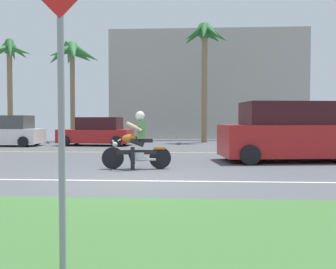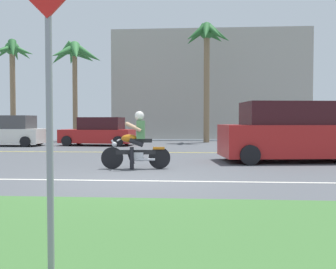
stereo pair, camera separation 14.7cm
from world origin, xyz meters
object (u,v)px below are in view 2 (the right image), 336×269
object	(u,v)px
palm_tree_0	(74,58)
parked_car_0	(8,132)
motorcyclist	(136,144)
parked_car_1	(99,132)
street_sign	(49,81)
palm_tree_2	(12,58)
suv_nearby	(292,133)
palm_tree_1	(207,43)

from	to	relation	value
palm_tree_0	parked_car_0	bearing A→B (deg)	-113.53
motorcyclist	parked_car_1	world-z (taller)	motorcyclist
palm_tree_0	street_sign	xyz separation A→B (m)	(6.79, -21.95, -3.83)
motorcyclist	palm_tree_2	distance (m)	16.72
motorcyclist	street_sign	distance (m)	7.72
suv_nearby	palm_tree_1	world-z (taller)	palm_tree_1
palm_tree_1	street_sign	world-z (taller)	palm_tree_1
motorcyclist	street_sign	xyz separation A→B (m)	(0.41, -7.64, 1.05)
suv_nearby	palm_tree_2	distance (m)	18.63
suv_nearby	parked_car_1	distance (m)	11.61
parked_car_1	street_sign	size ratio (longest dim) A/B	1.40
parked_car_0	palm_tree_1	bearing A→B (deg)	20.15
parked_car_1	palm_tree_0	bearing A→B (deg)	122.48
motorcyclist	palm_tree_1	xyz separation A→B (m)	(2.43, 13.35, 5.57)
motorcyclist	palm_tree_1	world-z (taller)	palm_tree_1
parked_car_0	palm_tree_0	world-z (taller)	palm_tree_0
suv_nearby	palm_tree_0	size ratio (longest dim) A/B	0.75
palm_tree_1	palm_tree_0	bearing A→B (deg)	173.84
palm_tree_2	motorcyclist	bearing A→B (deg)	-52.00
palm_tree_2	palm_tree_0	bearing A→B (deg)	25.10
parked_car_1	street_sign	bearing A→B (deg)	-76.99
palm_tree_0	palm_tree_2	bearing A→B (deg)	-154.90
parked_car_0	palm_tree_2	size ratio (longest dim) A/B	0.63
parked_car_1	palm_tree_1	world-z (taller)	palm_tree_1
parked_car_1	palm_tree_2	xyz separation A→B (m)	(-6.21, 2.60, 4.60)
motorcyclist	parked_car_0	bearing A→B (deg)	132.55
parked_car_1	palm_tree_2	bearing A→B (deg)	157.26
palm_tree_2	suv_nearby	bearing A→B (deg)	-34.67
suv_nearby	parked_car_1	size ratio (longest dim) A/B	1.23
parked_car_1	street_sign	xyz separation A→B (m)	(4.09, -17.70, 1.03)
motorcyclist	parked_car_1	distance (m)	10.71
motorcyclist	parked_car_0	xyz separation A→B (m)	(-8.56, 9.32, 0.06)
suv_nearby	parked_car_0	world-z (taller)	suv_nearby
parked_car_1	street_sign	world-z (taller)	street_sign
palm_tree_1	street_sign	xyz separation A→B (m)	(-2.03, -20.99, -4.52)
motorcyclist	parked_car_1	bearing A→B (deg)	110.11
motorcyclist	suv_nearby	xyz separation A→B (m)	(5.00, 2.36, 0.28)
palm_tree_0	suv_nearby	bearing A→B (deg)	-46.37
street_sign	palm_tree_2	bearing A→B (deg)	116.90
suv_nearby	parked_car_0	size ratio (longest dim) A/B	1.23
motorcyclist	parked_car_0	size ratio (longest dim) A/B	0.49
palm_tree_0	palm_tree_2	size ratio (longest dim) A/B	1.04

